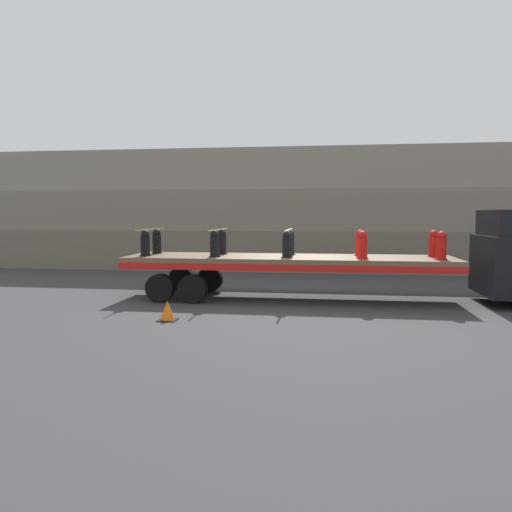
% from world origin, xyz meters
% --- Properties ---
extents(ground_plane, '(120.00, 120.00, 0.00)m').
position_xyz_m(ground_plane, '(0.00, 0.00, 0.00)').
color(ground_plane, '#38383A').
extents(rock_cliff, '(60.00, 3.30, 5.68)m').
position_xyz_m(rock_cliff, '(0.00, 8.55, 2.84)').
color(rock_cliff, '#706656').
rests_on(rock_cliff, ground_plane).
extents(flatbed_trailer, '(10.05, 2.51, 1.34)m').
position_xyz_m(flatbed_trailer, '(-0.63, 0.00, 1.10)').
color(flatbed_trailer, brown).
rests_on(flatbed_trailer, ground_plane).
extents(fire_hydrant_black_near_0, '(0.36, 0.52, 0.82)m').
position_xyz_m(fire_hydrant_black_near_0, '(-4.43, -0.53, 1.73)').
color(fire_hydrant_black_near_0, black).
rests_on(fire_hydrant_black_near_0, flatbed_trailer).
extents(fire_hydrant_black_far_0, '(0.36, 0.52, 0.82)m').
position_xyz_m(fire_hydrant_black_far_0, '(-4.43, 0.53, 1.73)').
color(fire_hydrant_black_far_0, black).
rests_on(fire_hydrant_black_far_0, flatbed_trailer).
extents(fire_hydrant_black_near_1, '(0.36, 0.52, 0.82)m').
position_xyz_m(fire_hydrant_black_near_1, '(-2.21, -0.53, 1.73)').
color(fire_hydrant_black_near_1, black).
rests_on(fire_hydrant_black_near_1, flatbed_trailer).
extents(fire_hydrant_black_far_1, '(0.36, 0.52, 0.82)m').
position_xyz_m(fire_hydrant_black_far_1, '(-2.21, 0.53, 1.73)').
color(fire_hydrant_black_far_1, black).
rests_on(fire_hydrant_black_far_1, flatbed_trailer).
extents(fire_hydrant_black_near_2, '(0.36, 0.52, 0.82)m').
position_xyz_m(fire_hydrant_black_near_2, '(0.00, -0.53, 1.73)').
color(fire_hydrant_black_near_2, black).
rests_on(fire_hydrant_black_near_2, flatbed_trailer).
extents(fire_hydrant_black_far_2, '(0.36, 0.52, 0.82)m').
position_xyz_m(fire_hydrant_black_far_2, '(0.00, 0.53, 1.73)').
color(fire_hydrant_black_far_2, black).
rests_on(fire_hydrant_black_far_2, flatbed_trailer).
extents(fire_hydrant_red_near_3, '(0.36, 0.52, 0.82)m').
position_xyz_m(fire_hydrant_red_near_3, '(2.21, -0.53, 1.73)').
color(fire_hydrant_red_near_3, red).
rests_on(fire_hydrant_red_near_3, flatbed_trailer).
extents(fire_hydrant_red_far_3, '(0.36, 0.52, 0.82)m').
position_xyz_m(fire_hydrant_red_far_3, '(2.21, 0.53, 1.73)').
color(fire_hydrant_red_far_3, red).
rests_on(fire_hydrant_red_far_3, flatbed_trailer).
extents(fire_hydrant_red_near_4, '(0.36, 0.52, 0.82)m').
position_xyz_m(fire_hydrant_red_near_4, '(4.43, -0.53, 1.73)').
color(fire_hydrant_red_near_4, red).
rests_on(fire_hydrant_red_near_4, flatbed_trailer).
extents(fire_hydrant_red_far_4, '(0.36, 0.52, 0.82)m').
position_xyz_m(fire_hydrant_red_far_4, '(4.43, 0.53, 1.73)').
color(fire_hydrant_red_far_4, red).
rests_on(fire_hydrant_red_far_4, flatbed_trailer).
extents(cargo_strap_rear, '(0.05, 2.60, 0.01)m').
position_xyz_m(cargo_strap_rear, '(-4.43, 0.00, 2.16)').
color(cargo_strap_rear, yellow).
rests_on(cargo_strap_rear, fire_hydrant_black_near_0).
extents(cargo_strap_middle, '(0.05, 2.60, 0.01)m').
position_xyz_m(cargo_strap_middle, '(-2.21, 0.00, 2.16)').
color(cargo_strap_middle, yellow).
rests_on(cargo_strap_middle, fire_hydrant_black_near_1).
extents(cargo_strap_front, '(0.05, 2.60, 0.01)m').
position_xyz_m(cargo_strap_front, '(0.00, 0.00, 2.16)').
color(cargo_strap_front, yellow).
rests_on(cargo_strap_front, fire_hydrant_black_near_2).
extents(traffic_cone, '(0.46, 0.46, 0.50)m').
position_xyz_m(traffic_cone, '(-2.73, -3.57, 0.24)').
color(traffic_cone, black).
rests_on(traffic_cone, ground_plane).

